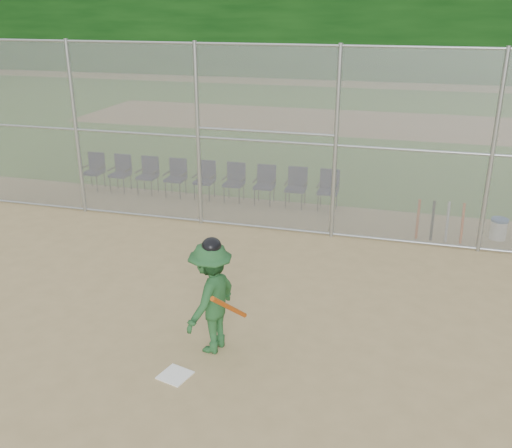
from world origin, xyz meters
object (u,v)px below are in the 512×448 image
(batter_at_plate, at_px, (211,297))
(water_cooler, at_px, (499,229))
(chair_0, at_px, (93,172))
(home_plate, at_px, (175,375))

(batter_at_plate, bearing_deg, water_cooler, 51.18)
(water_cooler, relative_size, chair_0, 0.48)
(chair_0, bearing_deg, home_plate, -53.09)
(batter_at_plate, height_order, water_cooler, batter_at_plate)
(batter_at_plate, height_order, chair_0, batter_at_plate)
(water_cooler, bearing_deg, batter_at_plate, -128.82)
(water_cooler, height_order, chair_0, chair_0)
(home_plate, bearing_deg, chair_0, 126.91)
(batter_at_plate, xyz_separation_m, chair_0, (-5.70, 6.47, -0.36))
(chair_0, bearing_deg, batter_at_plate, -48.60)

